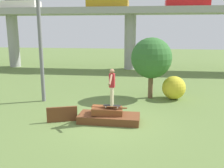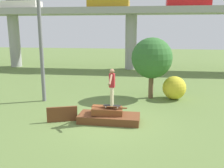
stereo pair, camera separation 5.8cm
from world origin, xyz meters
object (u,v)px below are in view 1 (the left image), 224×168
object	(u,v)px
skater	(112,85)
car_on_overpass_right	(107,2)
car_on_overpass_left	(19,3)
car_on_overpass_mid	(186,1)
bush_yellow_flowering	(174,88)
utility_pole	(39,16)
skateboard	(112,106)
tree_behind_left	(151,58)

from	to	relation	value
skater	car_on_overpass_right	distance (m)	15.12
skater	car_on_overpass_left	size ratio (longest dim) A/B	0.41
car_on_overpass_left	car_on_overpass_mid	world-z (taller)	car_on_overpass_mid
bush_yellow_flowering	utility_pole	bearing A→B (deg)	-169.37
skateboard	car_on_overpass_left	world-z (taller)	car_on_overpass_left
utility_pole	bush_yellow_flowering	size ratio (longest dim) A/B	6.71
car_on_overpass_mid	car_on_overpass_right	distance (m)	7.34
skateboard	utility_pole	size ratio (longest dim) A/B	0.08
car_on_overpass_left	car_on_overpass_right	xyz separation A→B (m)	(8.89, -0.30, -0.02)
bush_yellow_flowering	skateboard	bearing A→B (deg)	-126.34
car_on_overpass_left	car_on_overpass_mid	bearing A→B (deg)	1.06
skater	tree_behind_left	xyz separation A→B (m)	(1.70, 4.17, 0.64)
skateboard	car_on_overpass_left	size ratio (longest dim) A/B	0.19
car_on_overpass_right	utility_pole	size ratio (longest dim) A/B	0.43
car_on_overpass_mid	utility_pole	bearing A→B (deg)	-127.35
car_on_overpass_left	utility_pole	bearing A→B (deg)	-59.10
car_on_overpass_left	bush_yellow_flowering	size ratio (longest dim) A/B	2.90
car_on_overpass_left	bush_yellow_flowering	distance (m)	18.53
skateboard	tree_behind_left	distance (m)	4.76
car_on_overpass_mid	bush_yellow_flowering	size ratio (longest dim) A/B	2.95
skateboard	car_on_overpass_right	bearing A→B (deg)	99.29
utility_pole	tree_behind_left	bearing A→B (deg)	13.65
skateboard	skater	world-z (taller)	skater
skater	bush_yellow_flowering	distance (m)	5.18
utility_pole	tree_behind_left	xyz separation A→B (m)	(5.89, 1.43, -2.26)
skateboard	car_on_overpass_mid	bearing A→B (deg)	71.32
car_on_overpass_right	utility_pole	xyz separation A→B (m)	(-1.87, -11.44, -1.84)
skateboard	bush_yellow_flowering	world-z (taller)	bush_yellow_flowering
skater	utility_pole	xyz separation A→B (m)	(-4.19, 2.74, 2.90)
skater	car_on_overpass_mid	xyz separation A→B (m)	(5.00, 14.77, 4.76)
skater	car_on_overpass_right	xyz separation A→B (m)	(-2.32, 14.17, 4.73)
car_on_overpass_mid	car_on_overpass_right	bearing A→B (deg)	-175.31
skater	car_on_overpass_mid	world-z (taller)	car_on_overpass_mid
skater	bush_yellow_flowering	size ratio (longest dim) A/B	1.18
skateboard	bush_yellow_flowering	bearing A→B (deg)	53.66
skateboard	utility_pole	distance (m)	6.29
skateboard	car_on_overpass_left	xyz separation A→B (m)	(-11.21, 14.47, 5.67)
car_on_overpass_left	utility_pole	size ratio (longest dim) A/B	0.43
skater	car_on_overpass_left	xyz separation A→B (m)	(-11.21, 14.47, 4.75)
utility_pole	car_on_overpass_left	bearing A→B (deg)	120.90
car_on_overpass_left	tree_behind_left	bearing A→B (deg)	-38.60
car_on_overpass_mid	utility_pole	size ratio (longest dim) A/B	0.44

